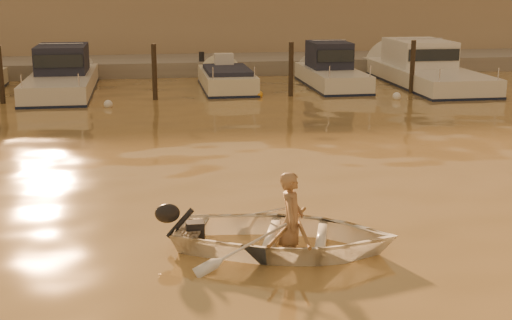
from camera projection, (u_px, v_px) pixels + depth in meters
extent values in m
plane|color=olive|center=(182.00, 227.00, 12.60)|extent=(160.00, 160.00, 0.00)
imported|color=white|center=(285.00, 236.00, 11.45)|extent=(4.18, 3.50, 0.74)
imported|color=#9B734D|center=(291.00, 221.00, 11.37)|extent=(0.54, 0.68, 1.61)
cylinder|color=olive|center=(301.00, 227.00, 11.37)|extent=(0.25, 2.10, 0.13)
cylinder|color=olive|center=(288.00, 226.00, 11.40)|extent=(1.01, 1.90, 0.13)
cylinder|color=#2D2319|center=(1.00, 78.00, 24.76)|extent=(0.18, 0.18, 2.20)
cylinder|color=#2D2319|center=(155.00, 75.00, 25.55)|extent=(0.18, 0.18, 2.20)
cylinder|color=#2D2319|center=(291.00, 72.00, 26.31)|extent=(0.18, 0.18, 2.20)
cylinder|color=#2D2319|center=(412.00, 70.00, 27.01)|extent=(0.18, 0.18, 2.20)
sphere|color=silver|center=(108.00, 104.00, 24.23)|extent=(0.30, 0.30, 0.30)
sphere|color=orange|center=(259.00, 94.00, 26.28)|extent=(0.30, 0.30, 0.30)
sphere|color=white|center=(397.00, 96.00, 25.86)|extent=(0.30, 0.30, 0.30)
cube|color=gray|center=(156.00, 69.00, 33.14)|extent=(52.00, 4.00, 1.00)
cube|color=#9E8466|center=(153.00, 14.00, 37.85)|extent=(46.00, 7.00, 4.80)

